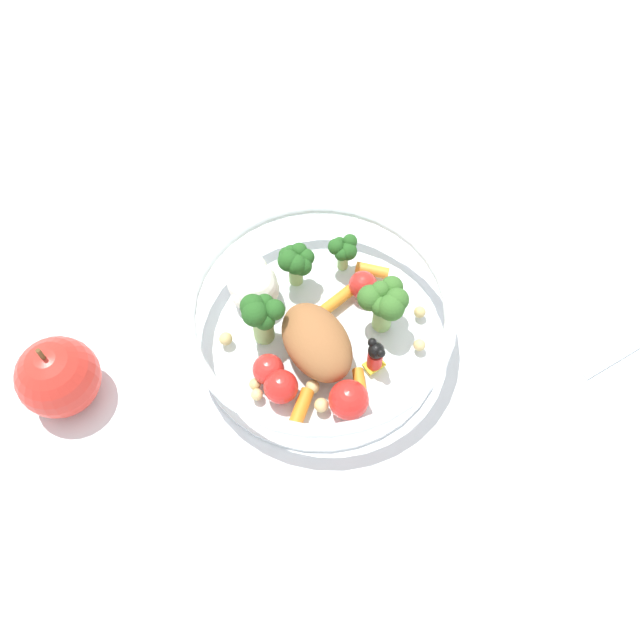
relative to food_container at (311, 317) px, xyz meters
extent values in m
plane|color=white|center=(-0.02, 0.01, -0.03)|extent=(2.40, 2.40, 0.00)
cylinder|color=white|center=(-0.01, -0.01, -0.02)|extent=(0.22, 0.22, 0.01)
torus|color=white|center=(-0.01, -0.01, 0.02)|extent=(0.23, 0.23, 0.01)
ellipsoid|color=#935B33|center=(-0.02, 0.00, 0.00)|extent=(0.08, 0.06, 0.04)
cylinder|color=#8EB766|center=(0.01, 0.04, -0.01)|extent=(0.02, 0.02, 0.03)
sphere|color=#23561E|center=(0.02, 0.04, 0.02)|extent=(0.02, 0.02, 0.02)
sphere|color=#23561E|center=(0.02, 0.04, 0.03)|extent=(0.02, 0.02, 0.02)
sphere|color=#23561E|center=(0.01, 0.05, 0.03)|extent=(0.02, 0.02, 0.02)
sphere|color=#23561E|center=(0.00, 0.04, 0.02)|extent=(0.02, 0.02, 0.02)
sphere|color=#23561E|center=(0.01, 0.03, 0.03)|extent=(0.02, 0.02, 0.02)
sphere|color=#23561E|center=(0.02, 0.03, 0.02)|extent=(0.02, 0.02, 0.02)
cylinder|color=#8EB766|center=(0.05, -0.01, -0.01)|extent=(0.01, 0.01, 0.02)
sphere|color=#23561E|center=(0.06, -0.01, 0.01)|extent=(0.01, 0.01, 0.01)
sphere|color=#23561E|center=(0.06, -0.01, 0.02)|extent=(0.01, 0.01, 0.01)
sphere|color=#23561E|center=(0.05, 0.00, 0.02)|extent=(0.02, 0.02, 0.02)
sphere|color=#23561E|center=(0.04, -0.01, 0.02)|extent=(0.02, 0.02, 0.02)
sphere|color=#23561E|center=(0.04, -0.01, 0.01)|extent=(0.02, 0.02, 0.02)
sphere|color=#23561E|center=(0.05, -0.02, 0.01)|extent=(0.02, 0.02, 0.02)
sphere|color=#23561E|center=(0.06, -0.02, 0.02)|extent=(0.01, 0.01, 0.01)
cylinder|color=#7FAD5B|center=(-0.02, -0.06, -0.01)|extent=(0.02, 0.02, 0.03)
sphere|color=#386B28|center=(-0.01, -0.06, 0.02)|extent=(0.02, 0.02, 0.02)
sphere|color=#386B28|center=(-0.02, -0.05, 0.02)|extent=(0.02, 0.02, 0.02)
sphere|color=#386B28|center=(-0.03, -0.05, 0.02)|extent=(0.02, 0.02, 0.02)
sphere|color=#386B28|center=(-0.03, -0.06, 0.02)|extent=(0.02, 0.02, 0.02)
sphere|color=#386B28|center=(-0.03, -0.06, 0.02)|extent=(0.02, 0.02, 0.02)
sphere|color=#386B28|center=(-0.02, -0.07, 0.02)|extent=(0.02, 0.02, 0.02)
cylinder|color=#8EB766|center=(0.05, -0.06, -0.01)|extent=(0.01, 0.01, 0.02)
sphere|color=#23561E|center=(0.05, -0.06, 0.01)|extent=(0.01, 0.01, 0.01)
sphere|color=#23561E|center=(0.05, -0.05, 0.01)|extent=(0.01, 0.01, 0.01)
sphere|color=#23561E|center=(0.04, -0.05, 0.01)|extent=(0.01, 0.01, 0.01)
sphere|color=#23561E|center=(0.04, -0.06, 0.01)|extent=(0.02, 0.02, 0.02)
sphere|color=#23561E|center=(0.05, -0.06, 0.01)|extent=(0.01, 0.01, 0.01)
sphere|color=white|center=(0.07, 0.03, 0.00)|extent=(0.03, 0.03, 0.03)
sphere|color=white|center=(0.06, 0.03, 0.00)|extent=(0.04, 0.04, 0.04)
sphere|color=white|center=(0.05, 0.04, -0.01)|extent=(0.03, 0.03, 0.03)
sphere|color=white|center=(0.05, 0.03, 0.00)|extent=(0.04, 0.04, 0.04)
sphere|color=white|center=(0.05, 0.02, 0.00)|extent=(0.03, 0.03, 0.03)
sphere|color=white|center=(0.05, 0.03, -0.01)|extent=(0.03, 0.03, 0.03)
sphere|color=white|center=(0.05, 0.02, 0.00)|extent=(0.03, 0.03, 0.03)
cube|color=yellow|center=(-0.06, -0.03, -0.02)|extent=(0.01, 0.02, 0.00)
cylinder|color=red|center=(-0.06, -0.03, -0.01)|extent=(0.01, 0.01, 0.02)
sphere|color=black|center=(-0.06, -0.03, 0.01)|extent=(0.01, 0.01, 0.01)
sphere|color=black|center=(-0.05, -0.03, 0.01)|extent=(0.01, 0.01, 0.01)
sphere|color=black|center=(-0.06, -0.03, 0.01)|extent=(0.01, 0.01, 0.01)
cylinder|color=orange|center=(-0.07, -0.01, -0.02)|extent=(0.03, 0.02, 0.01)
cylinder|color=orange|center=(0.01, -0.03, -0.01)|extent=(0.02, 0.04, 0.01)
cylinder|color=orange|center=(0.03, -0.08, -0.01)|extent=(0.03, 0.03, 0.01)
cylinder|color=orange|center=(-0.07, 0.04, -0.01)|extent=(0.03, 0.03, 0.01)
sphere|color=red|center=(-0.03, 0.05, -0.01)|extent=(0.03, 0.03, 0.03)
sphere|color=red|center=(0.01, -0.06, -0.01)|extent=(0.03, 0.03, 0.03)
sphere|color=red|center=(-0.08, 0.01, 0.00)|extent=(0.03, 0.03, 0.03)
sphere|color=red|center=(-0.04, 0.05, -0.01)|extent=(0.03, 0.03, 0.03)
sphere|color=#D1B775|center=(-0.07, 0.03, -0.01)|extent=(0.01, 0.01, 0.01)
sphere|color=#D1B775|center=(-0.05, 0.03, -0.01)|extent=(0.01, 0.01, 0.01)
sphere|color=tan|center=(-0.03, 0.07, -0.02)|extent=(0.01, 0.01, 0.01)
sphere|color=tan|center=(-0.03, -0.09, -0.01)|extent=(0.01, 0.01, 0.01)
sphere|color=#D1B775|center=(-0.04, 0.07, -0.02)|extent=(0.01, 0.01, 0.01)
sphere|color=#D1B775|center=(-0.06, -0.07, -0.01)|extent=(0.01, 0.01, 0.01)
sphere|color=tan|center=(0.02, 0.07, -0.01)|extent=(0.01, 0.01, 0.01)
sphere|color=red|center=(0.04, 0.21, 0.00)|extent=(0.07, 0.07, 0.07)
cylinder|color=brown|center=(0.04, 0.21, 0.04)|extent=(0.00, 0.00, 0.01)
cube|color=white|center=(-0.07, -0.25, -0.03)|extent=(0.15, 0.14, 0.01)
camera|label=1|loc=(-0.26, 0.13, 0.48)|focal=37.09mm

